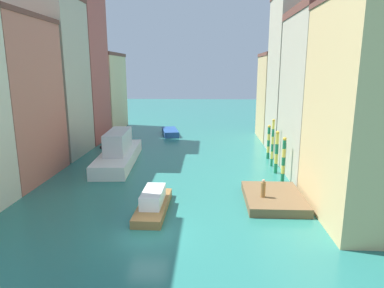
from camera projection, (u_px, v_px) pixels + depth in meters
The scene contains 19 objects.
ground_plane at pixel (180, 148), 45.33m from camera, with size 154.00×154.00×0.00m, color #28756B.
building_left_1 at pixel (2, 99), 31.23m from camera, with size 7.81×9.97×15.26m.
building_left_2 at pixel (48, 77), 40.07m from camera, with size 7.81×8.21×19.02m.
building_left_3 at pixel (74, 67), 47.90m from camera, with size 7.81×8.16×21.48m.
building_left_4 at pixel (98, 92), 58.29m from camera, with size 7.81×10.67×13.12m.
building_right_0 at pixel (381, 111), 22.70m from camera, with size 7.81×10.06×15.25m.
building_right_1 at pixel (330, 94), 32.27m from camera, with size 7.81×9.86×16.01m.
building_right_2 at pixel (304, 75), 40.93m from camera, with size 7.81×8.06×19.38m.
building_right_3 at pixel (286, 97), 50.18m from camera, with size 7.81×8.66×12.72m.
waterfront_dock at pixel (273, 198), 26.83m from camera, with size 4.49×6.18×0.68m.
person_on_dock at pixel (263, 189), 25.98m from camera, with size 0.36×0.36×1.44m.
mooring_pole_0 at pixel (283, 159), 31.30m from camera, with size 0.35×0.35×4.30m.
mooring_pole_1 at pixel (277, 152), 33.96m from camera, with size 0.38×0.38×4.38m.
mooring_pole_2 at pixel (273, 142), 36.32m from camera, with size 0.29×0.29×5.21m.
mooring_pole_3 at pixel (269, 141), 39.57m from camera, with size 0.36×0.36×4.05m.
vaporetto_white at pixel (119, 152), 37.79m from camera, with size 4.46×13.21×3.69m.
gondola_black at pixel (115, 141), 49.27m from camera, with size 1.60×9.44×0.36m.
motorboat_0 at pixel (153, 203), 25.14m from camera, with size 2.12×6.39×1.62m.
motorboat_1 at pixel (170, 132), 54.45m from camera, with size 3.41×6.18×0.90m.
Camera 1 is at (3.75, -19.51, 10.36)m, focal length 31.49 mm.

